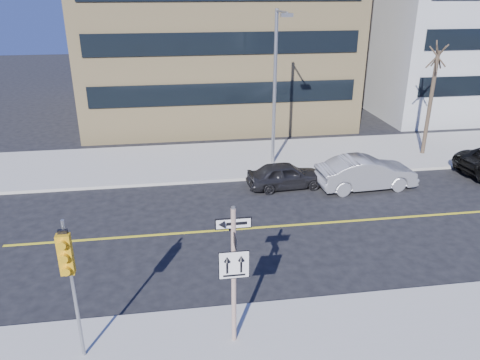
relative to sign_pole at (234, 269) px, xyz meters
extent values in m
plane|color=black|center=(0.00, 2.51, -2.44)|extent=(120.00, 120.00, 0.00)
cylinder|color=beige|center=(0.00, 0.01, -0.29)|extent=(0.13, 0.13, 4.00)
cylinder|color=gray|center=(0.00, 0.01, 1.74)|extent=(0.10, 0.10, 0.06)
cube|color=black|center=(0.00, 0.01, 1.31)|extent=(0.92, 0.03, 0.30)
cube|color=black|center=(0.00, 0.01, 0.96)|extent=(0.03, 0.92, 0.30)
cube|color=white|center=(0.00, -0.07, 0.16)|extent=(0.80, 0.03, 0.80)
cylinder|color=gray|center=(-4.00, 0.01, -0.29)|extent=(0.09, 0.09, 4.00)
cube|color=gold|center=(-4.00, -0.19, 0.91)|extent=(0.32, 0.22, 1.05)
sphere|color=#8C0705|center=(-4.00, -0.31, 1.26)|extent=(0.17, 0.17, 0.17)
sphere|color=black|center=(-4.00, -0.31, 0.91)|extent=(0.17, 0.17, 0.17)
sphere|color=black|center=(-4.00, -0.31, 0.56)|extent=(0.17, 0.17, 0.17)
imported|color=black|center=(3.97, 10.40, -1.79)|extent=(1.79, 3.87, 1.28)
imported|color=gray|center=(7.79, 9.76, -1.65)|extent=(1.95, 4.89, 1.58)
cylinder|color=gray|center=(4.00, 13.51, 1.71)|extent=(0.18, 0.18, 8.00)
cylinder|color=gray|center=(4.00, 12.51, 5.61)|extent=(0.10, 2.20, 0.10)
cube|color=gray|center=(4.00, 11.51, 5.51)|extent=(0.55, 0.30, 0.16)
cylinder|color=#3D2F24|center=(13.00, 13.81, 0.61)|extent=(0.22, 0.22, 5.80)
camera|label=1|loc=(-1.35, -10.12, 6.72)|focal=35.00mm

